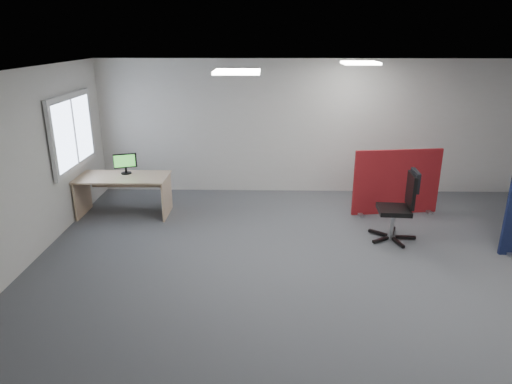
{
  "coord_description": "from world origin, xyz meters",
  "views": [
    {
      "loc": [
        -1.11,
        -5.66,
        3.14
      ],
      "look_at": [
        -1.25,
        0.5,
        1.0
      ],
      "focal_mm": 32.0,
      "sensor_mm": 36.0,
      "label": 1
    }
  ],
  "objects_px": {
    "office_chair": "(402,202)",
    "red_divider": "(397,183)",
    "monitor_second": "(125,163)",
    "second_desk": "(124,185)"
  },
  "relations": [
    {
      "from": "red_divider",
      "to": "office_chair",
      "type": "relative_size",
      "value": 1.4
    },
    {
      "from": "second_desk",
      "to": "office_chair",
      "type": "distance_m",
      "value": 4.83
    },
    {
      "from": "second_desk",
      "to": "monitor_second",
      "type": "xyz_separation_m",
      "value": [
        0.02,
        0.13,
        0.38
      ]
    },
    {
      "from": "office_chair",
      "to": "second_desk",
      "type": "bearing_deg",
      "value": 171.42
    },
    {
      "from": "second_desk",
      "to": "office_chair",
      "type": "xyz_separation_m",
      "value": [
        4.72,
        -1.03,
        0.1
      ]
    },
    {
      "from": "red_divider",
      "to": "monitor_second",
      "type": "bearing_deg",
      "value": 172.51
    },
    {
      "from": "second_desk",
      "to": "office_chair",
      "type": "relative_size",
      "value": 1.41
    },
    {
      "from": "monitor_second",
      "to": "office_chair",
      "type": "xyz_separation_m",
      "value": [
        4.7,
        -1.16,
        -0.29
      ]
    },
    {
      "from": "monitor_second",
      "to": "office_chair",
      "type": "relative_size",
      "value": 0.35
    },
    {
      "from": "office_chair",
      "to": "red_divider",
      "type": "bearing_deg",
      "value": 82.67
    }
  ]
}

